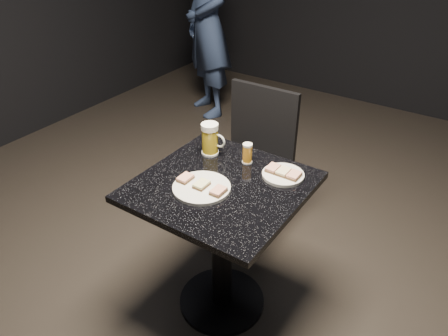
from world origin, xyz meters
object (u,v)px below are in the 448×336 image
Objects in this scene: beer_mug at (210,139)px; plate_small at (283,175)px; table at (222,227)px; chair at (252,154)px; beer_tumbler at (247,153)px; plate_large at (202,188)px; patron at (208,25)px.

plate_small is at bearing 2.28° from beer_mug.
chair is (-0.23, 0.67, -0.01)m from table.
beer_tumbler is at bearing 176.46° from plate_small.
beer_tumbler is at bearing 81.22° from plate_large.
beer_tumbler is (0.05, 0.30, 0.04)m from plate_large.
patron reaches higher than plate_small.
plate_small is at bearing 46.33° from table.
patron is (-1.65, 1.72, 0.08)m from plate_small.
beer_mug reaches higher than chair.
beer_tumbler is (-0.20, 0.01, 0.04)m from plate_small.
beer_tumbler is at bearing -62.63° from chair.
patron is 17.08× the size of beer_tumbler.
plate_small is (0.24, 0.28, 0.00)m from plate_large.
plate_small is 0.38m from table.
plate_small is at bearing -3.54° from beer_tumbler.
beer_tumbler is at bearing -18.55° from patron.
table is 4.75× the size of beer_mug.
table is 0.42m from beer_mug.
beer_tumbler is 0.59m from chair.
patron is 1.88× the size of chair.
patron is (-1.41, 2.00, 0.08)m from plate_large.
table is at bearing -44.41° from beer_mug.
beer_mug reaches higher than table.
patron is at bearing 134.27° from chair.
patron is 2.24m from beer_tumbler.
chair is at bearing 132.83° from plate_small.
table is at bearing -70.63° from chair.
plate_large reaches higher than table.
beer_mug is 1.61× the size of beer_tumbler.
plate_large is 0.33× the size of table.
patron is at bearing 133.89° from plate_small.
beer_mug is (-0.19, 0.19, 0.32)m from table.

